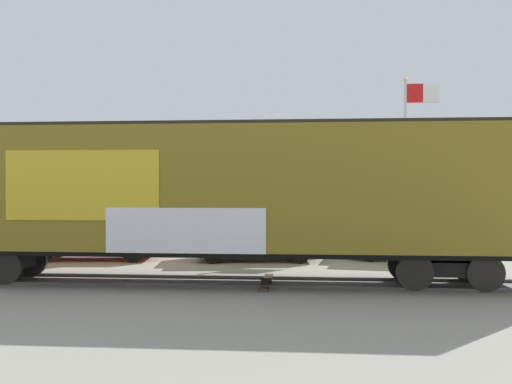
# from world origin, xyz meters

# --- Properties ---
(ground_plane) EXTENTS (260.00, 260.00, 0.00)m
(ground_plane) POSITION_xyz_m (0.00, 0.00, 0.00)
(ground_plane) COLOR gray
(track) EXTENTS (60.00, 2.53, 0.08)m
(track) POSITION_xyz_m (0.50, -0.00, 0.04)
(track) COLOR #4C4742
(track) RESTS_ON ground_plane
(freight_car) EXTENTS (17.56, 3.12, 4.34)m
(freight_car) POSITION_xyz_m (-0.24, -0.00, 2.46)
(freight_car) COLOR olive
(freight_car) RESTS_ON ground_plane
(flagpole) EXTENTS (1.50, 0.18, 7.22)m
(flagpole) POSITION_xyz_m (6.90, 9.53, 4.67)
(flagpole) COLOR silver
(flagpole) RESTS_ON ground_plane
(hillside) EXTENTS (117.70, 29.65, 12.38)m
(hillside) POSITION_xyz_m (-0.04, 77.70, 4.24)
(hillside) COLOR slate
(hillside) RESTS_ON ground_plane
(parked_car_red) EXTENTS (4.65, 2.21, 1.82)m
(parked_car_red) POSITION_xyz_m (-5.12, 4.50, 0.88)
(parked_car_red) COLOR #B21E1E
(parked_car_red) RESTS_ON ground_plane
(parked_car_black) EXTENTS (4.42, 2.29, 1.69)m
(parked_car_black) POSITION_xyz_m (0.63, 4.72, 0.84)
(parked_car_black) COLOR black
(parked_car_black) RESTS_ON ground_plane
(parked_car_green) EXTENTS (4.99, 2.44, 1.71)m
(parked_car_green) POSITION_xyz_m (6.22, 5.28, 0.86)
(parked_car_green) COLOR #1E5933
(parked_car_green) RESTS_ON ground_plane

